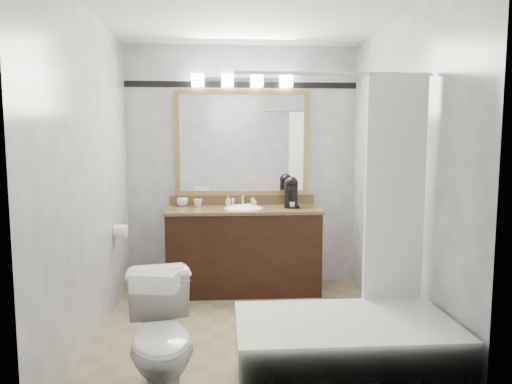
# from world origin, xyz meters

# --- Properties ---
(room) EXTENTS (2.42, 2.62, 2.52)m
(room) POSITION_xyz_m (0.00, 0.00, 1.25)
(room) COLOR gray
(room) RESTS_ON ground
(vanity) EXTENTS (1.53, 0.58, 0.97)m
(vanity) POSITION_xyz_m (0.00, 1.02, 0.44)
(vanity) COLOR black
(vanity) RESTS_ON ground
(mirror) EXTENTS (1.40, 0.04, 1.10)m
(mirror) POSITION_xyz_m (0.00, 1.28, 1.50)
(mirror) COLOR #AC894D
(mirror) RESTS_ON room
(vanity_light_bar) EXTENTS (1.02, 0.14, 0.12)m
(vanity_light_bar) POSITION_xyz_m (0.00, 1.23, 2.13)
(vanity_light_bar) COLOR silver
(vanity_light_bar) RESTS_ON room
(accent_stripe) EXTENTS (2.40, 0.01, 0.06)m
(accent_stripe) POSITION_xyz_m (0.00, 1.29, 2.10)
(accent_stripe) COLOR black
(accent_stripe) RESTS_ON room
(bathtub) EXTENTS (1.30, 0.75, 1.96)m
(bathtub) POSITION_xyz_m (0.55, -0.90, 0.28)
(bathtub) COLOR white
(bathtub) RESTS_ON ground
(tp_roll) EXTENTS (0.11, 0.12, 0.12)m
(tp_roll) POSITION_xyz_m (-1.14, 0.66, 0.70)
(tp_roll) COLOR white
(tp_roll) RESTS_ON room
(toilet) EXTENTS (0.53, 0.77, 0.72)m
(toilet) POSITION_xyz_m (-0.56, -0.92, 0.36)
(toilet) COLOR white
(toilet) RESTS_ON ground
(tissue_box) EXTENTS (0.26, 0.17, 0.10)m
(tissue_box) POSITION_xyz_m (-0.56, -1.12, 0.77)
(tissue_box) COLOR white
(tissue_box) RESTS_ON toilet
(coffee_maker) EXTENTS (0.16, 0.21, 0.31)m
(coffee_maker) POSITION_xyz_m (0.49, 1.07, 1.01)
(coffee_maker) COLOR black
(coffee_maker) RESTS_ON vanity
(cup_left) EXTENTS (0.13, 0.13, 0.09)m
(cup_left) POSITION_xyz_m (-0.62, 1.20, 0.89)
(cup_left) COLOR white
(cup_left) RESTS_ON vanity
(cup_right) EXTENTS (0.09, 0.09, 0.08)m
(cup_right) POSITION_xyz_m (-0.46, 1.14, 0.89)
(cup_right) COLOR white
(cup_right) RESTS_ON vanity
(soap_bottle_a) EXTENTS (0.06, 0.06, 0.11)m
(soap_bottle_a) POSITION_xyz_m (-0.15, 1.19, 0.90)
(soap_bottle_a) COLOR white
(soap_bottle_a) RESTS_ON vanity
(soap_bottle_b) EXTENTS (0.07, 0.07, 0.08)m
(soap_bottle_b) POSITION_xyz_m (0.12, 1.21, 0.89)
(soap_bottle_b) COLOR white
(soap_bottle_b) RESTS_ON vanity
(soap_bar) EXTENTS (0.10, 0.08, 0.03)m
(soap_bar) POSITION_xyz_m (0.05, 1.13, 0.86)
(soap_bar) COLOR beige
(soap_bar) RESTS_ON vanity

